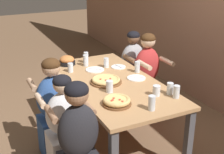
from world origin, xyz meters
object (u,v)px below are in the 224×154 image
object	(u,v)px
empty_plate_c	(136,78)
diner_near_center	(54,112)
drinking_glass_a	(137,68)
drinking_glass_g	(106,63)
empty_plate_b	(118,67)
drinking_glass_b	(176,92)
diner_far_left	(133,71)
pizza_board_second	(106,80)
skillet_bowl	(67,61)
diner_near_right	(79,148)
pizza_board_main	(117,101)
diner_far_midleft	(147,78)
empty_plate_a	(95,70)
drinking_glass_i	(110,87)
drinking_glass_h	(170,89)
drinking_glass_j	(86,61)
drinking_glass_e	(86,58)
drinking_glass_d	(70,68)
drinking_glass_c	(156,91)
drinking_glass_f	(152,104)
diner_near_midright	(65,131)

from	to	relation	value
empty_plate_c	diner_near_center	distance (m)	1.02
drinking_glass_a	drinking_glass_g	size ratio (longest dim) A/B	1.11
empty_plate_b	drinking_glass_b	world-z (taller)	drinking_glass_b
empty_plate_c	diner_far_left	distance (m)	0.94
pizza_board_second	skillet_bowl	size ratio (longest dim) A/B	1.14
drinking_glass_a	diner_near_right	xyz separation A→B (m)	(0.91, -1.10, -0.27)
pizza_board_main	diner_far_midleft	size ratio (longest dim) A/B	0.25
empty_plate_a	drinking_glass_i	xyz separation A→B (m)	(0.68, -0.12, 0.05)
drinking_glass_b	drinking_glass_h	xyz separation A→B (m)	(-0.10, -0.01, -0.00)
skillet_bowl	drinking_glass_j	size ratio (longest dim) A/B	2.13
drinking_glass_b	diner_near_center	size ratio (longest dim) A/B	0.12
drinking_glass_e	drinking_glass_i	world-z (taller)	drinking_glass_e
drinking_glass_b	diner_far_left	distance (m)	1.50
skillet_bowl	drinking_glass_d	world-z (taller)	skillet_bowl
drinking_glass_c	drinking_glass_g	world-z (taller)	drinking_glass_g
empty_plate_b	drinking_glass_f	distance (m)	1.21
drinking_glass_d	drinking_glass_j	xyz separation A→B (m)	(-0.13, 0.25, 0.01)
drinking_glass_j	pizza_board_main	bearing A→B (deg)	-6.76
drinking_glass_d	diner_far_left	distance (m)	1.10
empty_plate_b	drinking_glass_f	bearing A→B (deg)	-12.01
drinking_glass_h	empty_plate_b	bearing A→B (deg)	-173.47
pizza_board_second	drinking_glass_j	bearing A→B (deg)	179.79
pizza_board_second	diner_near_right	bearing A→B (deg)	-38.59
empty_plate_b	diner_far_left	bearing A→B (deg)	130.94
empty_plate_c	drinking_glass_j	distance (m)	0.77
drinking_glass_a	drinking_glass_f	xyz separation A→B (m)	(0.92, -0.38, 0.00)
empty_plate_c	diner_near_midright	distance (m)	1.08
drinking_glass_h	diner_near_right	size ratio (longest dim) A/B	0.11
skillet_bowl	drinking_glass_f	bearing A→B (deg)	11.10
empty_plate_a	drinking_glass_f	distance (m)	1.22
empty_plate_b	diner_far_left	xyz separation A→B (m)	(-0.37, 0.42, -0.26)
drinking_glass_c	drinking_glass_e	xyz separation A→B (m)	(-1.28, -0.27, 0.02)
empty_plate_b	drinking_glass_e	bearing A→B (deg)	-138.19
diner_near_right	drinking_glass_g	bearing A→B (deg)	55.98
drinking_glass_d	drinking_glass_e	world-z (taller)	drinking_glass_e
diner_far_left	drinking_glass_b	bearing A→B (deg)	77.84
drinking_glass_c	empty_plate_a	bearing A→B (deg)	-164.07
empty_plate_a	drinking_glass_a	xyz separation A→B (m)	(0.29, 0.44, 0.05)
diner_far_midleft	drinking_glass_h	bearing A→B (deg)	71.66
drinking_glass_c	diner_far_midleft	world-z (taller)	diner_far_midleft
empty_plate_c	diner_near_midright	size ratio (longest dim) A/B	0.20
skillet_bowl	empty_plate_c	distance (m)	1.01
drinking_glass_h	pizza_board_second	bearing A→B (deg)	-140.66
empty_plate_c	diner_near_midright	xyz separation A→B (m)	(0.33, -0.99, -0.27)
empty_plate_a	empty_plate_b	distance (m)	0.31
empty_plate_b	diner_near_midright	xyz separation A→B (m)	(0.76, -0.98, -0.27)
diner_near_midright	drinking_glass_b	bearing A→B (deg)	-15.36
drinking_glass_a	diner_far_midleft	bearing A→B (deg)	129.14
pizza_board_second	drinking_glass_a	distance (m)	0.51
skillet_bowl	drinking_glass_e	distance (m)	0.26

